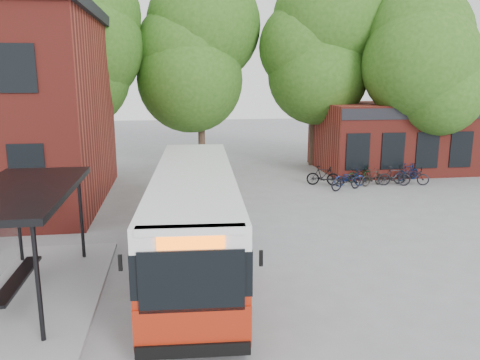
{
  "coord_description": "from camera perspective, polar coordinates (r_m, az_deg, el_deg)",
  "views": [
    {
      "loc": [
        -0.77,
        -12.69,
        5.5
      ],
      "look_at": [
        1.48,
        3.09,
        2.0
      ],
      "focal_mm": 35.0,
      "sensor_mm": 36.0,
      "label": 1
    }
  ],
  "objects": [
    {
      "name": "ground",
      "position": [
        13.86,
        -4.34,
        -11.04
      ],
      "size": [
        100.0,
        100.0,
        0.0
      ],
      "primitive_type": "plane",
      "color": "gray"
    },
    {
      "name": "shop_row",
      "position": [
        31.2,
        22.39,
        5.02
      ],
      "size": [
        14.0,
        6.2,
        4.0
      ],
      "primitive_type": null,
      "color": "maroon",
      "rests_on": "ground"
    },
    {
      "name": "bus_shelter",
      "position": [
        12.93,
        -24.62,
        -7.05
      ],
      "size": [
        3.6,
        7.0,
        2.9
      ],
      "primitive_type": null,
      "color": "black",
      "rests_on": "ground"
    },
    {
      "name": "bike_rail",
      "position": [
        25.38,
        15.39,
        -0.14
      ],
      "size": [
        5.2,
        0.1,
        0.38
      ],
      "primitive_type": null,
      "color": "black",
      "rests_on": "ground"
    },
    {
      "name": "tree_0",
      "position": [
        29.17,
        -18.87,
        11.74
      ],
      "size": [
        7.92,
        7.92,
        11.0
      ],
      "primitive_type": null,
      "color": "#285215",
      "rests_on": "ground"
    },
    {
      "name": "tree_1",
      "position": [
        29.75,
        -4.82,
        11.77
      ],
      "size": [
        7.92,
        7.92,
        10.4
      ],
      "primitive_type": null,
      "color": "#285215",
      "rests_on": "ground"
    },
    {
      "name": "tree_2",
      "position": [
        30.0,
        9.08,
        12.24
      ],
      "size": [
        7.92,
        7.92,
        11.0
      ],
      "primitive_type": null,
      "color": "#285215",
      "rests_on": "ground"
    },
    {
      "name": "tree_3",
      "position": [
        28.29,
        21.34,
        9.82
      ],
      "size": [
        7.04,
        7.04,
        9.28
      ],
      "primitive_type": null,
      "color": "#285215",
      "rests_on": "ground"
    },
    {
      "name": "city_bus",
      "position": [
        14.25,
        -5.54,
        -4.37
      ],
      "size": [
        2.99,
        11.2,
        2.82
      ],
      "primitive_type": null,
      "rotation": [
        0.0,
        0.0,
        -0.06
      ],
      "color": "#9D210D",
      "rests_on": "ground"
    },
    {
      "name": "bicycle_0",
      "position": [
        23.87,
        12.83,
        -0.01
      ],
      "size": [
        2.03,
        1.32,
        1.01
      ],
      "primitive_type": "imported",
      "rotation": [
        0.0,
        0.0,
        1.95
      ],
      "color": "black",
      "rests_on": "ground"
    },
    {
      "name": "bicycle_1",
      "position": [
        24.67,
        10.09,
        0.52
      ],
      "size": [
        1.76,
        0.94,
        1.02
      ],
      "primitive_type": "imported",
      "rotation": [
        0.0,
        0.0,
        1.28
      ],
      "color": "black",
      "rests_on": "ground"
    },
    {
      "name": "bicycle_2",
      "position": [
        24.74,
        13.21,
        0.25
      ],
      "size": [
        1.69,
        0.66,
        0.87
      ],
      "primitive_type": "imported",
      "rotation": [
        0.0,
        0.0,
        1.62
      ],
      "color": "navy",
      "rests_on": "ground"
    },
    {
      "name": "bicycle_3",
      "position": [
        25.18,
        15.87,
        0.34
      ],
      "size": [
        1.54,
        0.91,
        0.9
      ],
      "primitive_type": "imported",
      "rotation": [
        0.0,
        0.0,
        1.93
      ],
      "color": "black",
      "rests_on": "ground"
    },
    {
      "name": "bicycle_4",
      "position": [
        25.95,
        14.38,
        0.74
      ],
      "size": [
        1.76,
        1.14,
        0.87
      ],
      "primitive_type": "imported",
      "rotation": [
        0.0,
        0.0,
        1.94
      ],
      "color": "black",
      "rests_on": "ground"
    },
    {
      "name": "bicycle_5",
      "position": [
        25.48,
        18.3,
        0.45
      ],
      "size": [
        1.74,
        0.81,
        1.01
      ],
      "primitive_type": "imported",
      "rotation": [
        0.0,
        0.0,
        1.36
      ],
      "color": "black",
      "rests_on": "ground"
    },
    {
      "name": "bicycle_6",
      "position": [
        26.05,
        20.15,
        0.48
      ],
      "size": [
        1.88,
        1.31,
        0.94
      ],
      "primitive_type": "imported",
      "rotation": [
        0.0,
        0.0,
        1.14
      ],
      "color": "black",
      "rests_on": "ground"
    },
    {
      "name": "bicycle_7",
      "position": [
        27.1,
        19.8,
        0.96
      ],
      "size": [
        1.64,
        0.92,
        0.95
      ],
      "primitive_type": "imported",
      "rotation": [
        0.0,
        0.0,
        1.89
      ],
      "color": "#06173B",
      "rests_on": "ground"
    }
  ]
}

